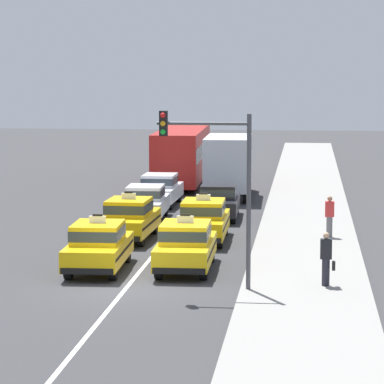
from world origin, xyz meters
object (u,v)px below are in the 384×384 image
object	(u,v)px
taxi_right_second	(203,220)
traffic_light_pole	(217,169)
taxi_left_nearest	(98,245)
taxi_left_second	(129,218)
taxi_right_nearest	(186,245)
pedestrian_mid_block	(330,216)
bus_left_fifth	(182,153)
pedestrian_near_crosswalk	(326,259)
box_truck_right_fourth	(229,164)
sedan_left_third	(146,202)
sedan_left_fourth	(160,189)
sedan_right_third	(219,200)

from	to	relation	value
taxi_right_second	traffic_light_pole	world-z (taller)	traffic_light_pole
taxi_left_nearest	taxi_left_second	distance (m)	6.32
taxi_right_nearest	pedestrian_mid_block	xyz separation A→B (m)	(4.98, 6.62, 0.10)
bus_left_fifth	pedestrian_near_crosswalk	distance (m)	29.40
taxi_left_second	box_truck_right_fourth	world-z (taller)	box_truck_right_fourth
sedan_left_third	bus_left_fifth	world-z (taller)	bus_left_fifth
sedan_left_third	taxi_right_second	distance (m)	6.20
bus_left_fifth	traffic_light_pole	bearing A→B (deg)	-80.99
taxi_left_second	pedestrian_near_crosswalk	bearing A→B (deg)	-48.16
taxi_right_nearest	pedestrian_near_crosswalk	world-z (taller)	taxi_right_nearest
box_truck_right_fourth	sedan_left_third	bearing A→B (deg)	-109.82
sedan_left_fourth	sedan_right_third	distance (m)	5.26
taxi_left_nearest	box_truck_right_fourth	world-z (taller)	box_truck_right_fourth
taxi_right_second	box_truck_right_fourth	world-z (taller)	box_truck_right_fourth
taxi_left_nearest	taxi_left_second	bearing A→B (deg)	90.27
taxi_right_nearest	pedestrian_mid_block	world-z (taller)	taxi_right_nearest
sedan_left_third	traffic_light_pole	size ratio (longest dim) A/B	0.78
sedan_right_third	taxi_left_nearest	bearing A→B (deg)	-103.76
taxi_left_nearest	traffic_light_pole	world-z (taller)	traffic_light_pole
taxi_left_nearest	pedestrian_near_crosswalk	size ratio (longest dim) A/B	2.75
traffic_light_pole	sedan_left_third	bearing A→B (deg)	107.16
sedan_left_fourth	box_truck_right_fourth	world-z (taller)	box_truck_right_fourth
bus_left_fifth	box_truck_right_fourth	world-z (taller)	box_truck_right_fourth
traffic_light_pole	box_truck_right_fourth	bearing A→B (deg)	93.45
sedan_left_third	taxi_right_second	bearing A→B (deg)	-59.37
bus_left_fifth	sedan_right_third	bearing A→B (deg)	-76.28
bus_left_fifth	pedestrian_mid_block	distance (m)	20.78
taxi_left_nearest	taxi_left_second	size ratio (longest dim) A/B	1.00
box_truck_right_fourth	taxi_right_nearest	bearing A→B (deg)	-89.89
taxi_right_second	sedan_right_third	world-z (taller)	taxi_right_second
sedan_right_third	pedestrian_mid_block	size ratio (longest dim) A/B	2.64
taxi_right_nearest	sedan_left_fourth	bearing A→B (deg)	101.20
sedan_left_third	sedan_left_fourth	bearing A→B (deg)	90.58
bus_left_fifth	pedestrian_near_crosswalk	size ratio (longest dim) A/B	6.71
taxi_right_nearest	taxi_right_second	bearing A→B (deg)	89.84
sedan_left_fourth	box_truck_right_fourth	size ratio (longest dim) A/B	0.62
box_truck_right_fourth	traffic_light_pole	size ratio (longest dim) A/B	1.26
taxi_right_second	pedestrian_mid_block	distance (m)	5.01
box_truck_right_fourth	pedestrian_near_crosswalk	world-z (taller)	box_truck_right_fourth
taxi_right_second	bus_left_fifth	bearing A→B (deg)	99.35
sedan_left_third	pedestrian_near_crosswalk	distance (m)	15.90
sedan_right_third	pedestrian_near_crosswalk	world-z (taller)	pedestrian_near_crosswalk
sedan_left_third	taxi_right_nearest	size ratio (longest dim) A/B	0.95
sedan_left_fourth	pedestrian_near_crosswalk	xyz separation A→B (m)	(7.89, -18.74, 0.14)
pedestrian_near_crosswalk	traffic_light_pole	size ratio (longest dim) A/B	0.30
bus_left_fifth	pedestrian_mid_block	world-z (taller)	bus_left_fifth
taxi_left_second	sedan_right_third	xyz separation A→B (m)	(3.06, 6.06, -0.03)
taxi_right_nearest	box_truck_right_fourth	xyz separation A→B (m)	(-0.04, 19.84, 0.90)
traffic_light_pole	sedan_right_third	bearing A→B (deg)	94.72
taxi_left_second	sedan_left_fourth	distance (m)	10.17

